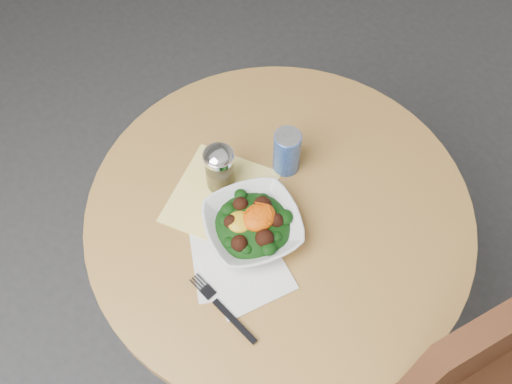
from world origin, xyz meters
TOP-DOWN VIEW (x-y plane):
  - ground at (0.00, 0.00)m, footprint 6.00×6.00m
  - table at (0.00, 0.00)m, footprint 0.90×0.90m
  - cloth_napkin at (-0.08, 0.11)m, footprint 0.31×0.30m
  - paper_napkins at (-0.16, -0.05)m, footprint 0.23×0.25m
  - salad_bowl at (-0.08, -0.00)m, footprint 0.27×0.27m
  - fork at (-0.25, -0.10)m, footprint 0.03×0.20m
  - spice_shaker at (-0.06, 0.14)m, footprint 0.07×0.07m
  - beverage_can at (0.09, 0.08)m, footprint 0.06×0.06m

SIDE VIEW (x-z plane):
  - ground at x=0.00m, z-range 0.00..0.00m
  - table at x=0.00m, z-range 0.18..0.93m
  - cloth_napkin at x=-0.08m, z-range 0.75..0.75m
  - paper_napkins at x=-0.16m, z-range 0.75..0.75m
  - fork at x=-0.25m, z-range 0.75..0.76m
  - salad_bowl at x=-0.08m, z-range 0.74..0.82m
  - beverage_can at x=0.09m, z-range 0.75..0.87m
  - spice_shaker at x=-0.06m, z-range 0.75..0.88m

